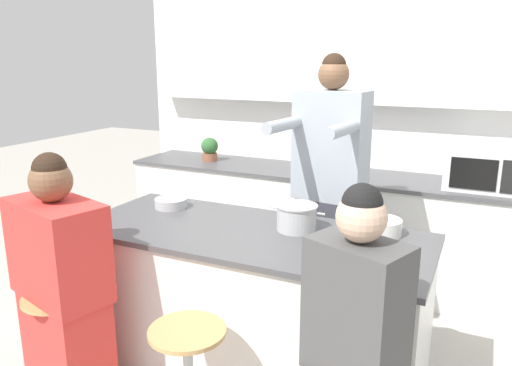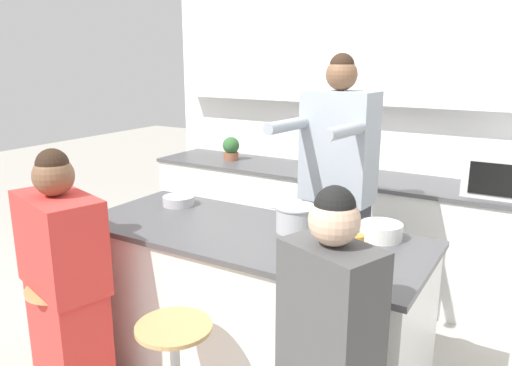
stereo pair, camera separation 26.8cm
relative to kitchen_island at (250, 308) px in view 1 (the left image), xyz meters
name	(u,v)px [view 1 (the left image)]	position (x,y,z in m)	size (l,w,h in m)	color
wall_back	(347,91)	(0.00, 1.85, 1.08)	(3.86, 0.22, 2.70)	white
back_counter	(332,226)	(0.00, 1.56, -0.01)	(3.59, 0.62, 0.91)	white
kitchen_island	(250,308)	(0.00, 0.00, 0.00)	(1.91, 0.80, 0.91)	black
bar_stool_leftmost	(63,352)	(-0.76, -0.64, -0.12)	(0.38, 0.38, 0.66)	tan
person_cooking	(328,205)	(0.24, 0.64, 0.45)	(0.49, 0.63, 1.85)	#383842
person_wrapped_blanket	(63,297)	(-0.74, -0.62, 0.19)	(0.59, 0.42, 1.39)	red
cooking_pot	(297,217)	(0.22, 0.13, 0.52)	(0.31, 0.23, 0.14)	#B7BABC
fruit_bowl	(171,203)	(-0.63, 0.18, 0.48)	(0.20, 0.20, 0.06)	#B7BABC
mixing_bowl_steel	(381,227)	(0.64, 0.25, 0.49)	(0.22, 0.22, 0.08)	white
coffee_cup_near	(363,241)	(0.61, -0.02, 0.50)	(0.10, 0.07, 0.10)	orange
microwave	(481,170)	(1.08, 1.52, 0.59)	(0.48, 0.35, 0.28)	white
potted_plant	(210,149)	(-1.16, 1.56, 0.55)	(0.15, 0.15, 0.21)	#93563D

